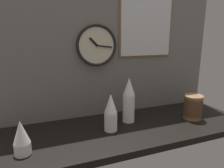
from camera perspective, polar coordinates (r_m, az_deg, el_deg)
ground_plane at (r=131.99cm, az=4.38°, el=-12.61°), size 160.00×56.00×4.00cm
wall_tiled_back at (r=143.07cm, az=0.16°, el=12.07°), size 160.00×3.00×105.00cm
cup_stack_center at (r=120.73cm, az=-0.38°, el=-8.12°), size 8.04×8.04×23.03cm
cup_stack_far_left at (r=107.90cm, az=-24.46°, el=-13.78°), size 8.04×8.04×17.39cm
cup_stack_center_right at (r=132.58cm, az=4.82°, el=-4.56°), size 8.04×8.04×30.08cm
bowl_stack_far_right at (r=149.53cm, az=22.15°, el=-5.92°), size 12.77×12.77×16.93cm
wall_clock at (r=136.22cm, az=-4.41°, el=10.92°), size 28.13×2.70×28.13cm
menu_board at (r=152.34cm, az=9.80°, el=16.33°), size 42.60×1.32×46.25cm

